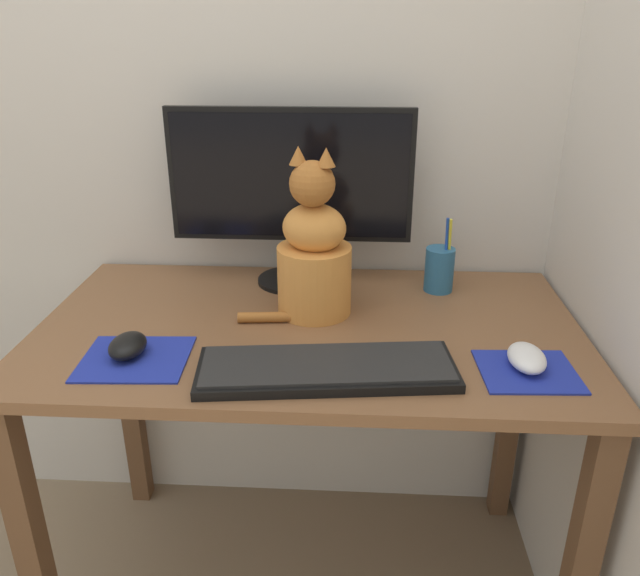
# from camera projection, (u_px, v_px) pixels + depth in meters

# --- Properties ---
(wall_back) EXTENTS (7.00, 0.04, 2.50)m
(wall_back) POSITION_uv_depth(u_px,v_px,m) (318.00, 60.00, 1.45)
(wall_back) COLOR beige
(wall_back) RESTS_ON ground_plane
(desk) EXTENTS (1.15, 0.65, 0.74)m
(desk) POSITION_uv_depth(u_px,v_px,m) (309.00, 371.00, 1.37)
(desk) COLOR brown
(desk) RESTS_ON ground_plane
(monitor) EXTENTS (0.57, 0.17, 0.42)m
(monitor) POSITION_uv_depth(u_px,v_px,m) (291.00, 186.00, 1.44)
(monitor) COLOR black
(monitor) RESTS_ON desk
(keyboard) EXTENTS (0.48, 0.21, 0.02)m
(keyboard) POSITION_uv_depth(u_px,v_px,m) (327.00, 368.00, 1.13)
(keyboard) COLOR black
(keyboard) RESTS_ON desk
(mousepad_left) EXTENTS (0.21, 0.19, 0.00)m
(mousepad_left) POSITION_uv_depth(u_px,v_px,m) (135.00, 359.00, 1.19)
(mousepad_left) COLOR #1E2D9E
(mousepad_left) RESTS_ON desk
(mousepad_right) EXTENTS (0.18, 0.16, 0.00)m
(mousepad_right) POSITION_uv_depth(u_px,v_px,m) (528.00, 371.00, 1.14)
(mousepad_right) COLOR #1E2D9E
(mousepad_right) RESTS_ON desk
(computer_mouse_left) EXTENTS (0.07, 0.10, 0.04)m
(computer_mouse_left) POSITION_uv_depth(u_px,v_px,m) (128.00, 346.00, 1.19)
(computer_mouse_left) COLOR black
(computer_mouse_left) RESTS_ON mousepad_left
(computer_mouse_right) EXTENTS (0.07, 0.11, 0.04)m
(computer_mouse_right) POSITION_uv_depth(u_px,v_px,m) (527.00, 358.00, 1.15)
(computer_mouse_right) COLOR white
(computer_mouse_right) RESTS_ON mousepad_right
(cat) EXTENTS (0.26, 0.20, 0.37)m
(cat) POSITION_uv_depth(u_px,v_px,m) (314.00, 254.00, 1.33)
(cat) COLOR #D6893D
(cat) RESTS_ON desk
(pen_cup) EXTENTS (0.07, 0.07, 0.18)m
(pen_cup) POSITION_uv_depth(u_px,v_px,m) (439.00, 269.00, 1.47)
(pen_cup) COLOR #286089
(pen_cup) RESTS_ON desk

